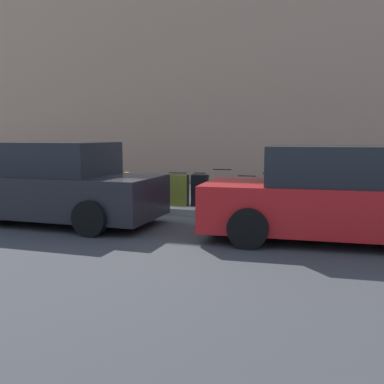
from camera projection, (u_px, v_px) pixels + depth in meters
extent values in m
plane|color=#333335|center=(130.00, 213.00, 10.18)|extent=(40.00, 40.00, 0.00)
cube|color=gray|center=(168.00, 196.00, 12.54)|extent=(18.00, 5.00, 0.14)
cube|color=#9E7A60|center=(222.00, 20.00, 17.72)|extent=(24.00, 3.00, 12.68)
cube|color=#9EA0A8|center=(318.00, 197.00, 9.42)|extent=(0.44, 0.24, 0.64)
cube|color=black|center=(318.00, 197.00, 9.42)|extent=(0.44, 0.07, 0.65)
cylinder|color=gray|center=(327.00, 177.00, 9.32)|extent=(0.02, 0.02, 0.21)
cylinder|color=gray|center=(309.00, 177.00, 9.41)|extent=(0.02, 0.02, 0.21)
cylinder|color=black|center=(318.00, 172.00, 9.35)|extent=(0.37, 0.05, 0.02)
cylinder|color=black|center=(326.00, 211.00, 9.41)|extent=(0.05, 0.02, 0.04)
cylinder|color=black|center=(308.00, 211.00, 9.50)|extent=(0.05, 0.02, 0.04)
cube|color=red|center=(293.00, 195.00, 9.60)|extent=(0.43, 0.22, 0.67)
cube|color=black|center=(293.00, 195.00, 9.60)|extent=(0.43, 0.07, 0.68)
cylinder|color=gray|center=(302.00, 179.00, 9.49)|extent=(0.02, 0.02, 0.04)
cylinder|color=gray|center=(285.00, 179.00, 9.62)|extent=(0.02, 0.02, 0.04)
cylinder|color=black|center=(293.00, 178.00, 9.55)|extent=(0.36, 0.05, 0.02)
cylinder|color=black|center=(301.00, 210.00, 9.57)|extent=(0.05, 0.02, 0.04)
cylinder|color=black|center=(284.00, 209.00, 9.71)|extent=(0.05, 0.02, 0.04)
cube|color=#0F606B|center=(270.00, 198.00, 9.74)|extent=(0.41, 0.27, 0.52)
cube|color=black|center=(270.00, 198.00, 9.74)|extent=(0.40, 0.08, 0.53)
cylinder|color=gray|center=(278.00, 180.00, 9.63)|extent=(0.02, 0.02, 0.27)
cylinder|color=gray|center=(263.00, 179.00, 9.75)|extent=(0.02, 0.02, 0.27)
cylinder|color=black|center=(270.00, 173.00, 9.67)|extent=(0.33, 0.05, 0.02)
cylinder|color=black|center=(277.00, 209.00, 9.71)|extent=(0.05, 0.02, 0.04)
cylinder|color=black|center=(262.00, 208.00, 9.84)|extent=(0.05, 0.02, 0.04)
cube|color=navy|center=(247.00, 197.00, 9.95)|extent=(0.48, 0.25, 0.52)
cube|color=black|center=(247.00, 197.00, 9.95)|extent=(0.48, 0.06, 0.53)
cylinder|color=gray|center=(256.00, 181.00, 9.84)|extent=(0.02, 0.02, 0.21)
cylinder|color=gray|center=(238.00, 180.00, 9.97)|extent=(0.02, 0.02, 0.21)
cylinder|color=black|center=(247.00, 176.00, 9.89)|extent=(0.41, 0.04, 0.02)
cylinder|color=black|center=(256.00, 208.00, 9.91)|extent=(0.04, 0.02, 0.04)
cylinder|color=black|center=(237.00, 207.00, 10.05)|extent=(0.04, 0.02, 0.04)
cube|color=maroon|center=(222.00, 195.00, 10.11)|extent=(0.50, 0.28, 0.56)
cube|color=black|center=(222.00, 195.00, 10.11)|extent=(0.50, 0.08, 0.57)
cylinder|color=gray|center=(231.00, 176.00, 10.00)|extent=(0.02, 0.02, 0.29)
cylinder|color=gray|center=(213.00, 176.00, 10.10)|extent=(0.02, 0.02, 0.29)
cylinder|color=black|center=(222.00, 170.00, 10.03)|extent=(0.43, 0.05, 0.02)
cylinder|color=black|center=(231.00, 206.00, 10.09)|extent=(0.05, 0.02, 0.04)
cylinder|color=black|center=(212.00, 206.00, 10.19)|extent=(0.05, 0.02, 0.04)
cube|color=black|center=(200.00, 191.00, 10.21)|extent=(0.36, 0.26, 0.72)
cube|color=black|center=(200.00, 191.00, 10.21)|extent=(0.36, 0.06, 0.74)
cylinder|color=gray|center=(206.00, 174.00, 10.11)|extent=(0.02, 0.02, 0.04)
cylinder|color=gray|center=(194.00, 174.00, 10.21)|extent=(0.02, 0.02, 0.04)
cylinder|color=black|center=(200.00, 173.00, 10.16)|extent=(0.29, 0.03, 0.02)
cylinder|color=black|center=(206.00, 206.00, 10.20)|extent=(0.04, 0.02, 0.04)
cylinder|color=black|center=(194.00, 205.00, 10.30)|extent=(0.04, 0.02, 0.04)
cube|color=#59601E|center=(178.00, 190.00, 10.29)|extent=(0.50, 0.26, 0.72)
cube|color=black|center=(178.00, 190.00, 10.29)|extent=(0.51, 0.05, 0.74)
cylinder|color=gray|center=(187.00, 174.00, 10.18)|extent=(0.02, 0.02, 0.04)
cylinder|color=gray|center=(169.00, 174.00, 10.31)|extent=(0.02, 0.02, 0.04)
cylinder|color=black|center=(177.00, 173.00, 10.24)|extent=(0.44, 0.03, 0.02)
cylinder|color=black|center=(187.00, 205.00, 10.27)|extent=(0.04, 0.02, 0.04)
cylinder|color=black|center=(169.00, 204.00, 10.40)|extent=(0.04, 0.02, 0.04)
cube|color=#9EA0A8|center=(157.00, 190.00, 10.50)|extent=(0.40, 0.21, 0.66)
cube|color=black|center=(157.00, 190.00, 10.50)|extent=(0.41, 0.05, 0.68)
cylinder|color=gray|center=(163.00, 176.00, 10.41)|extent=(0.02, 0.02, 0.04)
cylinder|color=gray|center=(150.00, 175.00, 10.50)|extent=(0.02, 0.02, 0.04)
cylinder|color=black|center=(157.00, 175.00, 10.45)|extent=(0.34, 0.03, 0.02)
cylinder|color=black|center=(164.00, 204.00, 10.49)|extent=(0.04, 0.02, 0.04)
cylinder|color=black|center=(150.00, 203.00, 10.58)|extent=(0.04, 0.02, 0.04)
cylinder|color=#D89E0C|center=(127.00, 190.00, 10.74)|extent=(0.20, 0.20, 0.60)
sphere|color=#D89E0C|center=(127.00, 176.00, 10.70)|extent=(0.21, 0.21, 0.21)
cylinder|color=#D89E0C|center=(121.00, 189.00, 10.78)|extent=(0.09, 0.10, 0.09)
cylinder|color=#D89E0C|center=(133.00, 189.00, 10.69)|extent=(0.09, 0.10, 0.09)
cylinder|color=brown|center=(99.00, 186.00, 10.79)|extent=(0.11, 0.11, 0.81)
cube|color=#AD1619|center=(338.00, 208.00, 7.38)|extent=(4.53, 1.94, 0.77)
cube|color=black|center=(340.00, 165.00, 7.29)|extent=(2.39, 1.70, 0.63)
cylinder|color=black|center=(248.00, 228.00, 6.91)|extent=(0.65, 0.25, 0.64)
cylinder|color=black|center=(259.00, 210.00, 8.59)|extent=(0.65, 0.25, 0.64)
cube|color=black|center=(55.00, 194.00, 8.97)|extent=(4.29, 1.82, 0.80)
cube|color=black|center=(54.00, 159.00, 8.88)|extent=(2.24, 1.65, 0.65)
cylinder|color=black|center=(30.00, 198.00, 10.25)|extent=(0.64, 0.23, 0.64)
cylinder|color=black|center=(90.00, 218.00, 7.75)|extent=(0.64, 0.23, 0.64)
cylinder|color=black|center=(134.00, 204.00, 9.44)|extent=(0.64, 0.23, 0.64)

